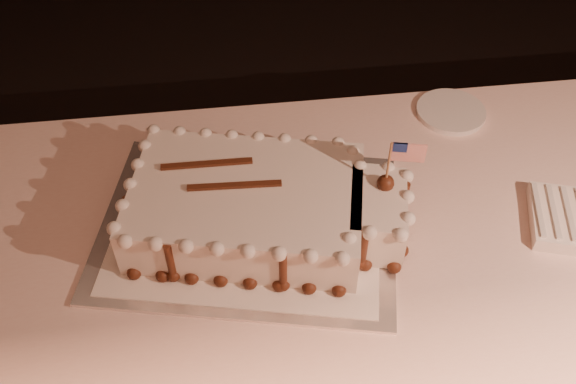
{
  "coord_description": "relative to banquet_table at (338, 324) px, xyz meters",
  "views": [
    {
      "loc": [
        -0.23,
        -0.22,
        1.73
      ],
      "look_at": [
        -0.12,
        0.62,
        0.84
      ],
      "focal_mm": 40.0,
      "sensor_mm": 36.0,
      "label": 1
    }
  ],
  "objects": [
    {
      "name": "side_plate",
      "position": [
        0.3,
        0.31,
        0.38
      ],
      "size": [
        0.16,
        0.16,
        0.01
      ],
      "primitive_type": "cylinder",
      "color": "silver",
      "rests_on": "banquet_table"
    },
    {
      "name": "banquet_table",
      "position": [
        0.0,
        0.0,
        0.0
      ],
      "size": [
        2.4,
        0.8,
        0.75
      ],
      "primitive_type": "cube",
      "color": "#FCD4C3",
      "rests_on": "ground"
    },
    {
      "name": "sheet_cake",
      "position": [
        -0.17,
        0.01,
        0.44
      ],
      "size": [
        0.57,
        0.4,
        0.22
      ],
      "color": "silver",
      "rests_on": "doily"
    },
    {
      "name": "doily",
      "position": [
        -0.2,
        0.02,
        0.38
      ],
      "size": [
        0.59,
        0.5,
        0.0
      ],
      "primitive_type": "cube",
      "rotation": [
        0.0,
        0.0,
        -0.22
      ],
      "color": "white",
      "rests_on": "cake_board"
    },
    {
      "name": "cake_board",
      "position": [
        -0.2,
        0.02,
        0.38
      ],
      "size": [
        0.66,
        0.56,
        0.01
      ],
      "primitive_type": "cube",
      "rotation": [
        0.0,
        0.0,
        -0.22
      ],
      "color": "silver",
      "rests_on": "banquet_table"
    }
  ]
}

